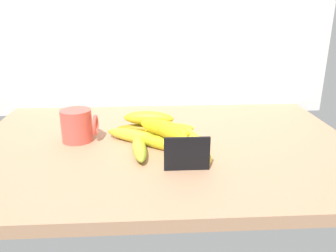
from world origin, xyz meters
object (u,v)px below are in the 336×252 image
object	(u,v)px
banana_3	(192,138)
banana_7	(167,129)
coffee_mug	(78,125)
banana_1	(136,136)
chalkboard_sign	(187,155)
banana_10	(149,118)
banana_9	(169,131)
banana_4	(199,146)
banana_2	(166,144)
banana_11	(166,128)
banana_6	(184,143)
banana_5	(146,130)
banana_0	(139,148)
banana_8	(158,137)

from	to	relation	value
banana_3	banana_7	bearing A→B (deg)	132.05
coffee_mug	banana_1	distance (cm)	17.28
chalkboard_sign	banana_10	bearing A→B (deg)	111.23
banana_1	banana_9	xyz separation A→B (cm)	(9.12, -6.73, 3.85)
banana_4	banana_9	world-z (taller)	banana_9
chalkboard_sign	banana_10	size ratio (longest dim) A/B	0.73
banana_2	banana_7	size ratio (longest dim) A/B	1.21
banana_7	banana_11	size ratio (longest dim) A/B	1.03
chalkboard_sign	banana_1	xyz separation A→B (cm)	(-12.65, 18.21, -2.00)
banana_6	banana_10	world-z (taller)	banana_10
banana_3	banana_11	xyz separation A→B (cm)	(-7.45, -2.59, 4.02)
chalkboard_sign	banana_7	distance (cm)	24.16
banana_4	banana_5	world-z (taller)	banana_5
banana_9	banana_4	bearing A→B (deg)	-4.60
banana_9	banana_11	xyz separation A→B (cm)	(-0.69, 2.38, 0.02)
banana_0	banana_9	xyz separation A→B (cm)	(8.04, 1.81, 3.88)
coffee_mug	banana_10	xyz separation A→B (cm)	(20.58, 2.36, 1.05)
banana_2	banana_10	world-z (taller)	banana_10
banana_4	banana_9	distance (cm)	9.18
banana_0	banana_11	bearing A→B (deg)	29.72
banana_3	banana_6	xyz separation A→B (cm)	(-2.70, -4.44, 0.27)
banana_3	banana_2	bearing A→B (deg)	-151.76
chalkboard_sign	banana_1	bearing A→B (deg)	124.79
banana_4	banana_1	bearing A→B (deg)	156.88
banana_3	banana_8	size ratio (longest dim) A/B	0.91
banana_2	banana_9	bearing A→B (deg)	-46.22
banana_0	banana_3	world-z (taller)	banana_0
banana_7	banana_10	size ratio (longest dim) A/B	1.11
banana_2	banana_7	xyz separation A→B (cm)	(0.96, 11.46, 0.07)
banana_6	banana_8	xyz separation A→B (cm)	(-6.73, 5.83, -0.30)
banana_0	banana_2	bearing A→B (deg)	20.57
chalkboard_sign	banana_6	world-z (taller)	chalkboard_sign
banana_0	banana_6	distance (cm)	12.32
coffee_mug	banana_4	world-z (taller)	coffee_mug
chalkboard_sign	banana_2	world-z (taller)	chalkboard_sign
banana_2	banana_6	xyz separation A→B (cm)	(4.91, -0.36, 0.18)
banana_5	banana_6	world-z (taller)	banana_6
banana_4	banana_7	size ratio (longest dim) A/B	1.25
banana_6	banana_1	bearing A→B (deg)	154.78
banana_0	banana_4	size ratio (longest dim) A/B	0.78
banana_5	banana_7	distance (cm)	6.52
banana_6	chalkboard_sign	bearing A→B (deg)	-92.48
banana_9	banana_3	bearing A→B (deg)	36.35
banana_2	banana_6	world-z (taller)	banana_6
banana_4	coffee_mug	bearing A→B (deg)	163.96
banana_4	banana_7	distance (cm)	15.32
banana_10	banana_8	bearing A→B (deg)	-62.17
banana_0	banana_4	xyz separation A→B (cm)	(16.25, 1.15, -0.19)
banana_0	banana_2	xyz separation A→B (cm)	(7.19, 2.70, -0.03)
banana_0	banana_8	bearing A→B (deg)	56.70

